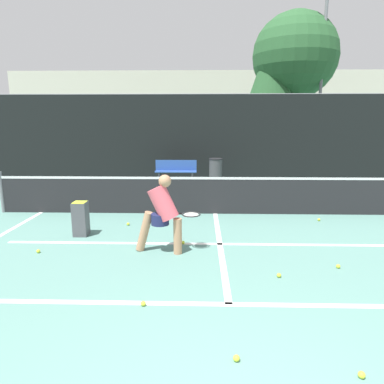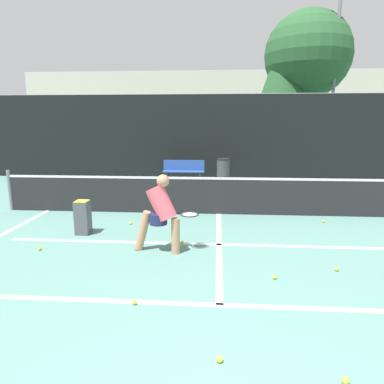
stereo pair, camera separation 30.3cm
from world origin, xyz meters
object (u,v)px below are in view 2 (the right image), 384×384
at_px(player_practicing, 161,211).
at_px(trash_bin, 223,171).
at_px(courtside_bench, 184,171).
at_px(parked_car, 158,153).
at_px(ball_hopper, 83,217).

bearing_deg(player_practicing, trash_bin, 91.03).
distance_m(player_practicing, trash_bin, 7.19).
xyz_separation_m(courtside_bench, parked_car, (-1.93, 5.30, 0.17)).
height_order(courtside_bench, trash_bin, trash_bin).
height_order(ball_hopper, trash_bin, trash_bin).
xyz_separation_m(player_practicing, courtside_bench, (-0.29, 7.20, -0.29)).
distance_m(ball_hopper, courtside_bench, 6.49).
relative_size(player_practicing, ball_hopper, 2.00).
height_order(courtside_bench, parked_car, parked_car).
xyz_separation_m(ball_hopper, courtside_bench, (1.50, 6.31, 0.10)).
relative_size(player_practicing, parked_car, 0.31).
bearing_deg(courtside_bench, player_practicing, -87.65).
relative_size(trash_bin, parked_car, 0.21).
bearing_deg(ball_hopper, player_practicing, -26.29).
height_order(player_practicing, trash_bin, player_practicing).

